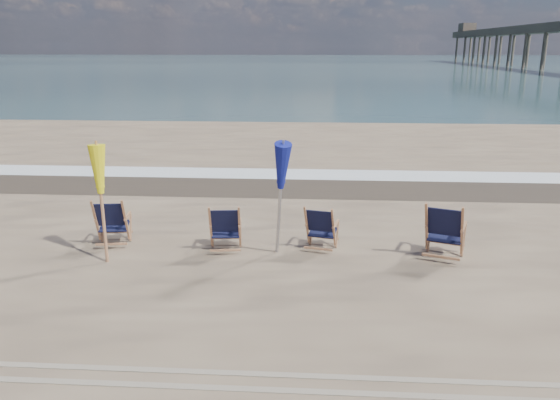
% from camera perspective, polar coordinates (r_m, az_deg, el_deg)
% --- Properties ---
extents(ocean, '(400.00, 400.00, 0.00)m').
position_cam_1_polar(ocean, '(135.85, 3.62, 14.16)').
color(ocean, '#39595F').
rests_on(ocean, ground).
extents(surf_foam, '(200.00, 1.40, 0.01)m').
position_cam_1_polar(surf_foam, '(16.53, 1.40, 2.74)').
color(surf_foam, silver).
rests_on(surf_foam, ground).
extents(wet_sand_strip, '(200.00, 2.60, 0.00)m').
position_cam_1_polar(wet_sand_strip, '(15.08, 1.16, 1.45)').
color(wet_sand_strip, '#42362A').
rests_on(wet_sand_strip, ground).
extents(beach_chair_0, '(0.73, 0.80, 0.99)m').
position_cam_1_polar(beach_chair_0, '(10.82, -15.82, -2.24)').
color(beach_chair_0, black).
rests_on(beach_chair_0, ground).
extents(beach_chair_1, '(0.68, 0.75, 0.95)m').
position_cam_1_polar(beach_chair_1, '(10.13, -4.25, -3.00)').
color(beach_chair_1, black).
rests_on(beach_chair_1, ground).
extents(beach_chair_2, '(0.73, 0.78, 0.91)m').
position_cam_1_polar(beach_chair_2, '(10.15, 5.61, -3.12)').
color(beach_chair_2, black).
rests_on(beach_chair_2, ground).
extents(beach_chair_3, '(0.94, 0.99, 1.10)m').
position_cam_1_polar(beach_chair_3, '(10.13, 18.47, -3.37)').
color(beach_chair_3, black).
rests_on(beach_chair_3, ground).
extents(umbrella_yellow, '(0.30, 0.30, 2.09)m').
position_cam_1_polar(umbrella_yellow, '(9.92, -18.35, 2.38)').
color(umbrella_yellow, '#AA724C').
rests_on(umbrella_yellow, ground).
extents(umbrella_blue, '(0.30, 0.30, 2.24)m').
position_cam_1_polar(umbrella_blue, '(9.52, -0.05, 3.55)').
color(umbrella_blue, '#A5A5AD').
rests_on(umbrella_blue, ground).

